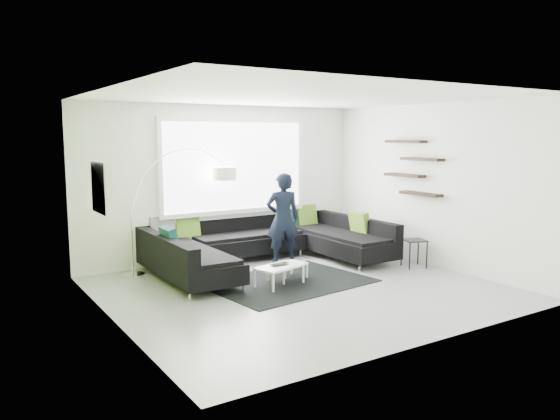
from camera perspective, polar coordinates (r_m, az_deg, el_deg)
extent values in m
plane|color=#929398|center=(8.16, 2.30, -8.25)|extent=(5.50, 5.50, 0.00)
cube|color=white|center=(10.04, -5.82, 2.86)|extent=(5.50, 0.04, 2.80)
cube|color=white|center=(6.03, 16.05, -0.64)|extent=(5.50, 0.04, 2.80)
cube|color=white|center=(6.72, -17.26, 0.15)|extent=(0.04, 5.00, 2.80)
cube|color=white|center=(9.72, 15.80, 2.45)|extent=(0.04, 5.00, 2.80)
cube|color=white|center=(7.87, 2.42, 11.76)|extent=(5.50, 5.00, 0.04)
cube|color=#7FB72D|center=(6.73, -17.18, 0.16)|extent=(0.01, 5.00, 2.80)
cube|color=white|center=(10.07, -4.72, 4.60)|extent=(2.96, 0.06, 1.68)
cube|color=white|center=(7.30, -18.04, 2.27)|extent=(0.12, 0.66, 0.66)
cube|color=black|center=(9.89, 13.71, 4.35)|extent=(0.20, 1.24, 0.95)
cube|color=black|center=(9.45, -1.23, -4.72)|extent=(3.99, 2.47, 0.42)
cube|color=black|center=(9.38, -1.23, -2.53)|extent=(3.99, 2.47, 0.31)
cube|color=#4C7219|center=(9.36, -1.24, -2.16)|extent=(3.56, 0.22, 0.44)
cube|color=black|center=(8.51, 0.77, -7.52)|extent=(2.61, 2.03, 0.01)
cube|color=silver|center=(8.45, 0.41, -6.61)|extent=(1.05, 0.78, 0.31)
cube|color=black|center=(9.70, 13.83, -4.42)|extent=(0.45, 0.45, 0.48)
imported|color=black|center=(9.55, 0.30, -0.93)|extent=(0.84, 0.77, 1.62)
imported|color=black|center=(8.26, 0.14, -5.75)|extent=(0.38, 0.30, 0.02)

